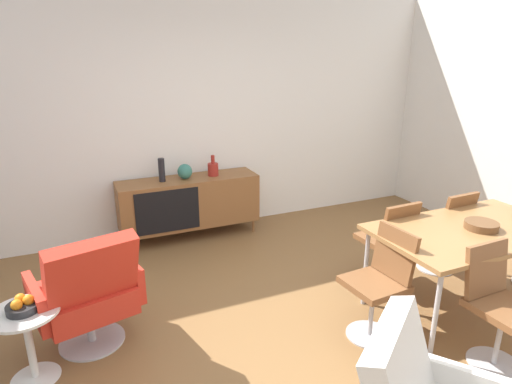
# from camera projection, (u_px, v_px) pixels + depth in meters

# --- Properties ---
(ground_plane) EXTENTS (8.32, 8.32, 0.00)m
(ground_plane) POSITION_uv_depth(u_px,v_px,m) (294.00, 348.00, 3.23)
(ground_plane) COLOR brown
(wall_back) EXTENTS (6.80, 0.12, 2.80)m
(wall_back) POSITION_uv_depth(u_px,v_px,m) (191.00, 115.00, 5.06)
(wall_back) COLOR white
(wall_back) RESTS_ON ground_plane
(sideboard) EXTENTS (1.60, 0.45, 0.72)m
(sideboard) POSITION_uv_depth(u_px,v_px,m) (189.00, 202.00, 5.04)
(sideboard) COLOR brown
(sideboard) RESTS_ON ground_plane
(vase_cobalt) EXTENTS (0.07, 0.07, 0.26)m
(vase_cobalt) POSITION_uv_depth(u_px,v_px,m) (162.00, 170.00, 4.80)
(vase_cobalt) COLOR black
(vase_cobalt) RESTS_ON sideboard
(vase_sculptural_dark) EXTENTS (0.17, 0.17, 0.17)m
(vase_sculptural_dark) POSITION_uv_depth(u_px,v_px,m) (185.00, 171.00, 4.91)
(vase_sculptural_dark) COLOR #337266
(vase_sculptural_dark) RESTS_ON sideboard
(vase_ceramic_small) EXTENTS (0.12, 0.12, 0.24)m
(vase_ceramic_small) POSITION_uv_depth(u_px,v_px,m) (213.00, 169.00, 5.04)
(vase_ceramic_small) COLOR maroon
(vase_ceramic_small) RESTS_ON sideboard
(dining_table) EXTENTS (1.60, 0.90, 0.74)m
(dining_table) POSITION_uv_depth(u_px,v_px,m) (471.00, 233.00, 3.52)
(dining_table) COLOR olive
(dining_table) RESTS_ON ground_plane
(wooden_bowl_on_table) EXTENTS (0.26, 0.26, 0.06)m
(wooden_bowl_on_table) POSITION_uv_depth(u_px,v_px,m) (481.00, 225.00, 3.49)
(wooden_bowl_on_table) COLOR brown
(wooden_bowl_on_table) RESTS_ON dining_table
(dining_chair_front_left) EXTENTS (0.41, 0.43, 0.86)m
(dining_chair_front_left) POSITION_uv_depth(u_px,v_px,m) (497.00, 302.00, 2.97)
(dining_chair_front_left) COLOR brown
(dining_chair_front_left) RESTS_ON ground_plane
(dining_chair_back_right) EXTENTS (0.42, 0.44, 0.86)m
(dining_chair_back_right) POSITION_uv_depth(u_px,v_px,m) (446.00, 228.00, 4.22)
(dining_chair_back_right) COLOR brown
(dining_chair_back_right) RESTS_ON ground_plane
(dining_chair_near_window) EXTENTS (0.45, 0.43, 0.86)m
(dining_chair_near_window) POSITION_uv_depth(u_px,v_px,m) (381.00, 280.00, 3.26)
(dining_chair_near_window) COLOR brown
(dining_chair_near_window) RESTS_ON ground_plane
(dining_chair_back_left) EXTENTS (0.42, 0.44, 0.86)m
(dining_chair_back_left) POSITION_uv_depth(u_px,v_px,m) (389.00, 240.00, 3.95)
(dining_chair_back_left) COLOR brown
(dining_chair_back_left) RESTS_ON ground_plane
(lounge_chair_red) EXTENTS (0.82, 0.78, 0.95)m
(lounge_chair_red) POSITION_uv_depth(u_px,v_px,m) (88.00, 291.00, 3.11)
(lounge_chair_red) COLOR red
(lounge_chair_red) RESTS_ON ground_plane
(side_table_round) EXTENTS (0.44, 0.44, 0.52)m
(side_table_round) POSITION_uv_depth(u_px,v_px,m) (28.00, 337.00, 2.84)
(side_table_round) COLOR white
(side_table_round) RESTS_ON ground_plane
(fruit_bowl) EXTENTS (0.20, 0.20, 0.11)m
(fruit_bowl) POSITION_uv_depth(u_px,v_px,m) (22.00, 306.00, 2.77)
(fruit_bowl) COLOR #262628
(fruit_bowl) RESTS_ON side_table_round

